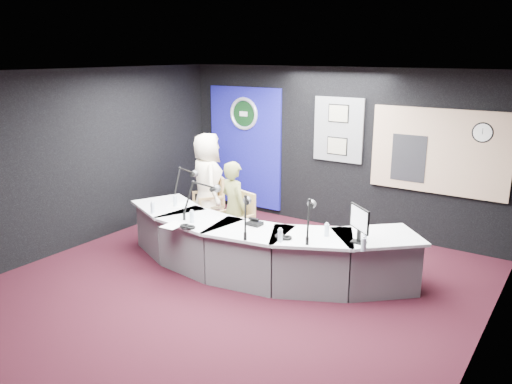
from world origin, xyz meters
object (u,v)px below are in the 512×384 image
Objects in this scene: armchair_left at (208,202)px; person_woman at (234,208)px; broadcast_desk at (255,247)px; person_man at (207,182)px; armchair_right at (234,224)px.

person_woman is at bearing 4.33° from armchair_left.
person_man reaches higher than broadcast_desk.
armchair_left is at bearing 148.12° from broadcast_desk.
person_man is 1.17× the size of person_woman.
person_woman is at bearing -172.04° from person_man.
armchair_right is 0.55× the size of person_man.
armchair_right is at bearing 148.60° from broadcast_desk.
armchair_left is 1.26m from person_woman.
person_man is 1.24m from person_woman.
person_man reaches higher than person_woman.
armchair_left is at bearing 163.59° from armchair_right.
armchair_right is at bearing -0.00° from person_woman.
armchair_left is at bearing -13.83° from person_woman.
person_woman reaches higher than broadcast_desk.
broadcast_desk is 2.06m from person_man.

